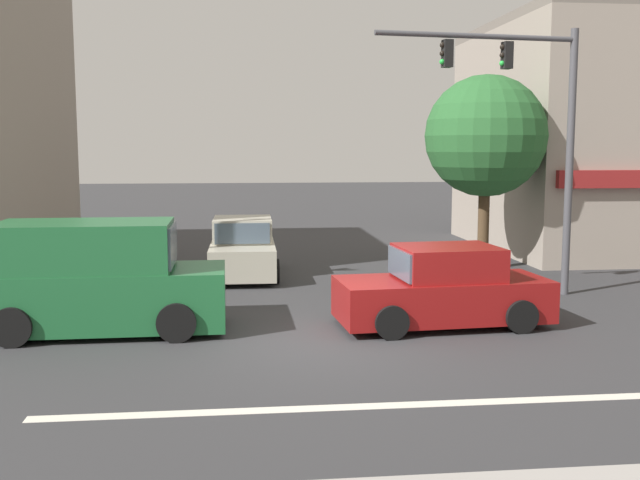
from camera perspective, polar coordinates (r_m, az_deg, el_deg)
ground_plane at (r=13.74m, az=1.11°, el=-7.67°), size 120.00×120.00×0.00m
lane_marking_stripe at (r=10.43m, az=3.66°, el=-12.53°), size 9.00×0.24×0.01m
street_tree at (r=21.82m, az=12.52°, el=7.71°), size 3.44×3.44×5.53m
utility_pole_far_right at (r=22.29m, az=18.35°, el=8.59°), size 1.40×0.22×8.13m
traffic_light_mast at (r=18.07m, az=15.94°, el=8.97°), size 4.86×0.72×6.20m
van_crossing_leftbound at (r=14.74m, az=-16.63°, el=-2.95°), size 4.62×2.08×2.11m
sedan_parked_curbside at (r=20.52m, az=-5.91°, el=-0.75°), size 1.93×4.13×1.58m
sedan_approaching_near at (r=14.89m, az=9.36°, el=-3.79°), size 4.22×2.12×1.58m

